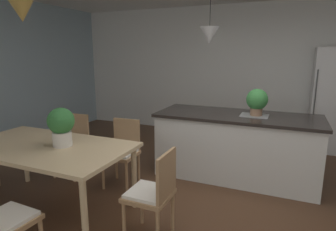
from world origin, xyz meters
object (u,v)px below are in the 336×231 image
(chair_far_right, at_px, (123,150))
(refrigerator, at_px, (332,100))
(kitchen_island, at_px, (236,145))
(dining_table, at_px, (45,151))
(chair_far_left, at_px, (73,143))
(potted_plant_on_table, at_px, (61,125))
(potted_plant_on_island, at_px, (257,101))
(chair_kitchen_end, at_px, (154,192))

(chair_far_right, height_order, refrigerator, refrigerator)
(kitchen_island, bearing_deg, chair_far_right, -147.32)
(dining_table, relative_size, refrigerator, 1.01)
(chair_far_right, distance_m, chair_far_left, 0.83)
(dining_table, relative_size, potted_plant_on_table, 4.48)
(potted_plant_on_table, bearing_deg, potted_plant_on_island, 43.10)
(chair_far_left, bearing_deg, refrigerator, 37.27)
(dining_table, relative_size, kitchen_island, 0.84)
(dining_table, relative_size, chair_far_left, 2.13)
(refrigerator, distance_m, potted_plant_on_island, 2.12)
(refrigerator, bearing_deg, dining_table, -131.04)
(dining_table, xyz_separation_m, chair_kitchen_end, (1.30, -0.00, -0.22))
(dining_table, height_order, chair_far_left, chair_far_left)
(chair_far_left, distance_m, refrigerator, 4.41)
(chair_far_right, height_order, chair_kitchen_end, same)
(chair_far_right, xyz_separation_m, kitchen_island, (1.32, 0.85, -0.01))
(chair_far_right, bearing_deg, dining_table, -115.32)
(chair_far_left, height_order, chair_kitchen_end, same)
(refrigerator, height_order, potted_plant_on_table, refrigerator)
(chair_kitchen_end, xyz_separation_m, refrigerator, (1.78, 3.53, 0.44))
(chair_far_left, xyz_separation_m, kitchen_island, (2.16, 0.85, -0.01))
(chair_kitchen_end, xyz_separation_m, potted_plant_on_island, (0.69, 1.72, 0.63))
(chair_far_left, bearing_deg, dining_table, -64.40)
(chair_far_right, bearing_deg, potted_plant_on_table, -104.63)
(chair_kitchen_end, relative_size, refrigerator, 0.48)
(chair_far_right, distance_m, refrigerator, 3.79)
(potted_plant_on_table, bearing_deg, dining_table, -164.54)
(potted_plant_on_island, relative_size, potted_plant_on_table, 0.89)
(chair_kitchen_end, distance_m, potted_plant_on_island, 1.96)
(chair_far_left, height_order, refrigerator, refrigerator)
(chair_far_left, distance_m, chair_kitchen_end, 1.92)
(dining_table, height_order, refrigerator, refrigerator)
(refrigerator, relative_size, potted_plant_on_island, 5.00)
(chair_far_right, distance_m, potted_plant_on_table, 0.99)
(refrigerator, bearing_deg, potted_plant_on_island, -121.15)
(kitchen_island, relative_size, potted_plant_on_table, 5.31)
(dining_table, height_order, potted_plant_on_island, potted_plant_on_island)
(chair_far_left, height_order, potted_plant_on_island, potted_plant_on_island)
(kitchen_island, bearing_deg, dining_table, -135.23)
(dining_table, xyz_separation_m, potted_plant_on_island, (1.98, 1.72, 0.42))
(chair_far_left, distance_m, potted_plant_on_island, 2.62)
(dining_table, distance_m, kitchen_island, 2.46)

